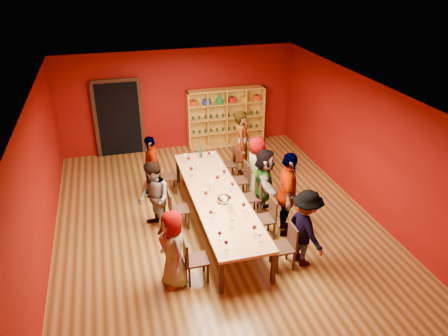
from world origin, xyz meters
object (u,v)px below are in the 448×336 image
at_px(chair_person_left_0, 192,258).
at_px(chair_person_right_2, 254,195).
at_px(chair_person_right_0, 287,244).
at_px(person_right_4, 242,145).
at_px(chair_person_right_1, 268,216).
at_px(person_right_2, 264,182).
at_px(person_left_0, 173,249).
at_px(person_right_0, 306,228).
at_px(chair_person_right_4, 231,162).
at_px(person_left_4, 151,166).
at_px(wine_bottle, 201,153).
at_px(tasting_table, 217,196).
at_px(person_right_3, 257,166).
at_px(person_right_1, 287,195).
at_px(chair_person_right_3, 242,178).
at_px(chair_person_left_2, 175,207).
at_px(chair_person_left_4, 164,175).
at_px(spittoon_bowl, 224,199).
at_px(shelving_unit, 225,114).
at_px(person_left_2, 154,198).

bearing_deg(chair_person_left_0, chair_person_right_2, 45.65).
distance_m(chair_person_right_0, person_right_4, 3.80).
relative_size(chair_person_right_0, chair_person_right_1, 1.00).
bearing_deg(person_right_2, person_left_0, 145.35).
relative_size(person_right_0, chair_person_right_4, 1.78).
relative_size(person_left_4, wine_bottle, 4.91).
relative_size(tasting_table, chair_person_left_0, 5.06).
height_order(chair_person_right_1, person_right_3, person_right_3).
bearing_deg(person_right_1, chair_person_right_3, 33.23).
height_order(chair_person_left_0, chair_person_left_2, same).
distance_m(chair_person_left_0, chair_person_right_1, 2.05).
distance_m(chair_person_left_4, spittoon_bowl, 2.30).
relative_size(shelving_unit, chair_person_left_4, 2.70).
distance_m(person_right_3, wine_bottle, 1.50).
relative_size(chair_person_right_0, chair_person_right_4, 1.00).
distance_m(shelving_unit, person_right_3, 3.29).
bearing_deg(chair_person_left_2, chair_person_right_0, -45.89).
xyz_separation_m(chair_person_left_2, chair_person_right_4, (1.82, 1.89, 0.00)).
bearing_deg(person_right_1, chair_person_left_4, 62.52).
bearing_deg(person_right_0, spittoon_bowl, 32.95).
xyz_separation_m(chair_person_right_2, person_right_2, (0.25, -0.00, 0.30)).
bearing_deg(chair_person_right_4, chair_person_right_3, -90.00).
relative_size(tasting_table, person_right_4, 2.39).
bearing_deg(person_right_3, spittoon_bowl, 129.41).
relative_size(person_left_4, chair_person_right_3, 1.76).
bearing_deg(chair_person_left_4, person_left_4, -180.00).
height_order(person_right_1, chair_person_right_4, person_right_1).
relative_size(chair_person_right_2, person_right_2, 0.56).
distance_m(chair_person_left_4, person_right_0, 4.12).
bearing_deg(person_right_0, chair_person_left_2, 41.81).
distance_m(shelving_unit, wine_bottle, 2.71).
bearing_deg(chair_person_right_2, person_left_2, -178.29).
height_order(tasting_table, wine_bottle, wine_bottle).
relative_size(chair_person_right_0, wine_bottle, 2.79).
height_order(person_right_0, chair_person_right_2, person_right_0).
relative_size(person_right_2, person_right_3, 1.05).
bearing_deg(person_right_1, shelving_unit, 19.43).
xyz_separation_m(chair_person_left_0, chair_person_right_2, (1.82, 1.86, 0.00)).
bearing_deg(chair_person_left_0, person_right_2, 42.00).
bearing_deg(chair_person_left_0, spittoon_bowl, 53.70).
bearing_deg(person_right_1, person_left_0, 130.37).
distance_m(chair_person_left_2, chair_person_right_4, 2.62).
bearing_deg(shelving_unit, person_right_4, -94.81).
xyz_separation_m(chair_person_right_0, person_right_0, (0.37, -0.00, 0.30)).
bearing_deg(person_left_2, chair_person_right_2, 74.37).
height_order(person_right_4, wine_bottle, person_right_4).
height_order(person_right_0, person_right_2, person_right_2).
bearing_deg(chair_person_left_0, chair_person_right_3, 56.25).
xyz_separation_m(chair_person_left_0, chair_person_right_1, (1.82, 0.94, 0.00)).
relative_size(chair_person_left_2, person_right_4, 0.47).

